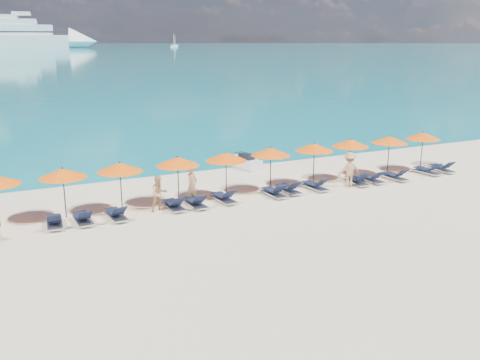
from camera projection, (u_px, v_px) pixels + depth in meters
name	position (u px, v px, depth m)	size (l,w,h in m)	color
ground	(271.00, 223.00, 22.77)	(1400.00, 1400.00, 0.00)	beige
cruise_ship	(13.00, 36.00, 468.43)	(146.44, 55.90, 40.38)	white
sailboat_near	(174.00, 46.00, 511.89)	(6.65, 2.22, 12.19)	white
sailboat_far	(175.00, 45.00, 602.31)	(6.40, 2.13, 11.73)	white
jetski	(245.00, 162.00, 32.55)	(1.41, 2.56, 0.86)	white
beachgoer_a	(192.00, 184.00, 25.32)	(0.68, 0.45, 1.86)	tan
beachgoer_b	(159.00, 194.00, 24.19)	(0.81, 0.46, 1.66)	tan
beachgoer_c	(349.00, 170.00, 28.25)	(1.19, 0.55, 1.84)	tan
umbrella_2	(63.00, 173.00, 23.00)	(2.10, 2.10, 2.28)	black
umbrella_3	(120.00, 167.00, 24.04)	(2.10, 2.10, 2.28)	black
umbrella_4	(178.00, 161.00, 25.22)	(2.10, 2.10, 2.28)	black
umbrella_5	(226.00, 157.00, 26.23)	(2.10, 2.10, 2.28)	black
umbrella_6	(271.00, 152.00, 27.41)	(2.10, 2.10, 2.28)	black
umbrella_7	(314.00, 147.00, 28.52)	(2.10, 2.10, 2.28)	black
umbrella_8	(351.00, 143.00, 29.65)	(2.10, 2.10, 2.28)	black
umbrella_9	(390.00, 140.00, 30.64)	(2.10, 2.10, 2.28)	black
umbrella_10	(423.00, 136.00, 31.86)	(2.10, 2.10, 2.28)	black
lounger_3	(54.00, 222.00, 22.28)	(0.77, 1.75, 0.66)	silver
lounger_4	(83.00, 218.00, 22.70)	(0.65, 1.71, 0.66)	silver
lounger_5	(116.00, 214.00, 23.24)	(0.73, 1.74, 0.66)	silver
lounger_6	(174.00, 205.00, 24.55)	(0.65, 1.71, 0.66)	silver
lounger_7	(195.00, 202.00, 24.90)	(0.69, 1.72, 0.66)	silver
lounger_8	(224.00, 198.00, 25.66)	(0.77, 1.75, 0.66)	silver
lounger_9	(274.00, 192.00, 26.58)	(0.70, 1.73, 0.66)	silver
lounger_10	(289.00, 189.00, 27.17)	(0.69, 1.73, 0.66)	silver
lounger_11	(315.00, 185.00, 27.76)	(0.78, 1.75, 0.66)	silver
lounger_12	(357.00, 180.00, 28.75)	(0.77, 1.75, 0.66)	silver
lounger_13	(372.00, 178.00, 29.21)	(0.66, 1.71, 0.66)	silver
lounger_14	(395.00, 176.00, 29.70)	(0.70, 1.73, 0.66)	silver
lounger_15	(427.00, 170.00, 30.95)	(0.79, 1.75, 0.66)	silver
lounger_16	(442.00, 168.00, 31.53)	(0.76, 1.75, 0.66)	silver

